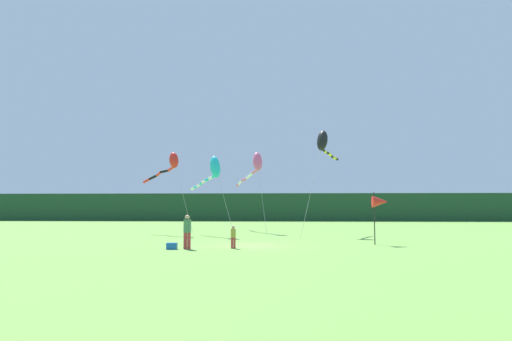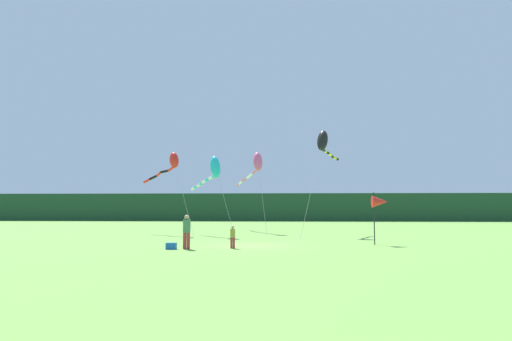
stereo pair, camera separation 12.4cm
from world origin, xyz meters
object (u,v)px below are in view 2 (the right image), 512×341
at_px(person_adult, 187,230).
at_px(kite_red, 171,163).
at_px(cooler_box, 171,246).
at_px(kite_cyan, 214,169).
at_px(banner_flag_pole, 380,202).
at_px(kite_black, 323,142).
at_px(person_child, 233,236).
at_px(kite_rainbow, 255,165).

relative_size(person_adult, kite_red, 0.27).
bearing_deg(cooler_box, kite_cyan, 86.95).
bearing_deg(kite_red, person_adult, -72.15).
bearing_deg(kite_cyan, banner_flag_pole, -33.31).
relative_size(kite_cyan, kite_black, 0.75).
height_order(kite_cyan, kite_black, kite_black).
height_order(cooler_box, banner_flag_pole, banner_flag_pole).
bearing_deg(person_child, kite_rainbow, 88.87).
distance_m(person_adult, kite_rainbow, 16.66).
xyz_separation_m(person_adult, person_child, (2.36, 0.52, -0.32)).
xyz_separation_m(person_child, kite_red, (-6.28, 11.65, 5.05)).
height_order(person_child, cooler_box, person_child).
height_order(banner_flag_pole, kite_cyan, kite_cyan).
xyz_separation_m(person_adult, kite_cyan, (-0.19, 10.49, 4.11)).
distance_m(kite_rainbow, kite_black, 7.02).
bearing_deg(cooler_box, banner_flag_pole, 16.86).
height_order(person_child, kite_rainbow, kite_rainbow).
relative_size(banner_flag_pole, kite_red, 0.46).
bearing_deg(kite_rainbow, cooler_box, -102.18).
distance_m(person_adult, person_child, 2.44).
distance_m(cooler_box, banner_flag_pole, 12.21).
xyz_separation_m(kite_red, kite_black, (12.19, -0.42, 1.54)).
bearing_deg(banner_flag_pole, kite_red, 148.83).
bearing_deg(kite_cyan, person_adult, -88.94).
xyz_separation_m(kite_rainbow, kite_cyan, (-2.86, -5.23, -0.73)).
relative_size(cooler_box, kite_rainbow, 0.06).
height_order(kite_rainbow, kite_black, kite_black).
relative_size(person_child, kite_red, 0.18).
distance_m(banner_flag_pole, kite_cyan, 13.31).
bearing_deg(person_adult, banner_flag_pole, 17.22).
bearing_deg(person_child, banner_flag_pole, 18.51).
bearing_deg(kite_black, kite_red, 178.00).
bearing_deg(kite_red, kite_black, -2.00).
xyz_separation_m(person_child, kite_black, (5.90, 11.22, 6.59)).
height_order(person_child, kite_red, kite_red).
height_order(person_child, banner_flag_pole, banner_flag_pole).
xyz_separation_m(cooler_box, kite_cyan, (0.57, 10.65, 4.93)).
distance_m(cooler_box, kite_rainbow, 17.20).
bearing_deg(kite_rainbow, kite_red, -151.70).
bearing_deg(kite_rainbow, person_adult, -99.62).
height_order(banner_flag_pole, kite_black, kite_black).
bearing_deg(kite_black, kite_rainbow, 144.69).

